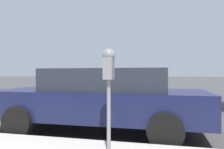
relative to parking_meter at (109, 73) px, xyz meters
name	(u,v)px	position (x,y,z in m)	size (l,w,h in m)	color
ground_plane	(127,122)	(2.65, 0.15, -1.32)	(220.00, 220.00, 0.00)	#424244
parking_meter	(109,73)	(0.00, 0.00, 0.00)	(0.21, 0.19, 1.54)	gray
car_navy	(102,98)	(1.56, 0.56, -0.56)	(2.06, 4.68, 1.41)	#14193D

